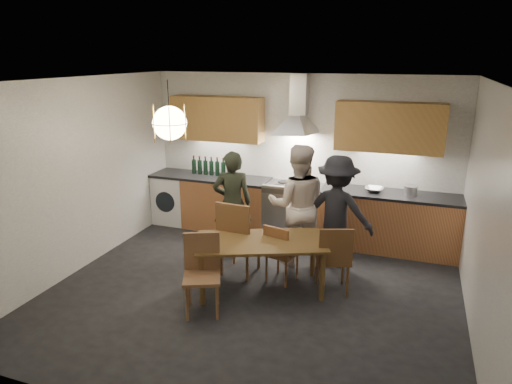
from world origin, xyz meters
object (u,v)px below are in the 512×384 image
(person_left, at_px, (232,203))
(mixing_bowl, at_px, (374,190))
(person_mid, at_px, (297,205))
(stock_pot, at_px, (411,191))
(chair_front, at_px, (202,268))
(chair_back_left, at_px, (237,234))
(person_right, at_px, (337,211))
(wine_bottles, at_px, (211,166))
(dining_table, at_px, (261,246))

(person_left, height_order, mixing_bowl, person_left)
(person_mid, distance_m, stock_pot, 1.72)
(chair_front, relative_size, stock_pot, 4.90)
(chair_front, relative_size, person_left, 0.59)
(chair_back_left, height_order, person_right, person_right)
(person_mid, xyz_separation_m, wine_bottles, (-1.76, 0.97, 0.20))
(person_left, xyz_separation_m, person_right, (1.52, 0.12, 0.01))
(person_mid, bearing_deg, stock_pot, -163.49)
(chair_back_left, height_order, person_mid, person_mid)
(chair_front, xyz_separation_m, stock_pot, (2.18, 2.50, 0.44))
(dining_table, distance_m, wine_bottles, 2.51)
(person_mid, height_order, wine_bottles, person_mid)
(chair_front, distance_m, mixing_bowl, 3.02)
(dining_table, distance_m, stock_pot, 2.52)
(dining_table, xyz_separation_m, chair_back_left, (-0.43, 0.26, 0.01))
(wine_bottles, bearing_deg, person_mid, -28.70)
(person_right, xyz_separation_m, wine_bottles, (-2.30, 0.86, 0.27))
(chair_back_left, xyz_separation_m, person_left, (-0.34, 0.67, 0.18))
(chair_back_left, distance_m, person_mid, 0.97)
(wine_bottles, bearing_deg, mixing_bowl, -1.85)
(person_left, height_order, person_right, person_right)
(wine_bottles, bearing_deg, dining_table, -51.02)
(person_right, bearing_deg, person_mid, 15.79)
(chair_back_left, bearing_deg, mixing_bowl, -131.82)
(dining_table, xyz_separation_m, person_right, (0.75, 1.05, 0.20))
(chair_back_left, bearing_deg, dining_table, 152.20)
(chair_back_left, height_order, stock_pot, chair_back_left)
(dining_table, relative_size, person_right, 1.12)
(stock_pot, height_order, wine_bottles, wine_bottles)
(person_left, distance_m, person_mid, 0.98)
(person_mid, bearing_deg, dining_table, 62.61)
(dining_table, xyz_separation_m, chair_front, (-0.49, -0.66, -0.06))
(dining_table, distance_m, person_left, 1.22)
(chair_front, bearing_deg, person_left, 76.21)
(chair_back_left, relative_size, person_mid, 0.61)
(person_left, relative_size, mixing_bowl, 5.71)
(dining_table, relative_size, chair_front, 1.92)
(chair_back_left, xyz_separation_m, wine_bottles, (-1.12, 1.65, 0.45))
(chair_back_left, relative_size, stock_pot, 5.58)
(chair_front, relative_size, wine_bottles, 1.25)
(person_left, bearing_deg, person_right, 160.53)
(stock_pot, bearing_deg, chair_back_left, -143.38)
(person_mid, relative_size, wine_bottles, 2.34)
(chair_back_left, bearing_deg, chair_front, 90.13)
(person_right, height_order, mixing_bowl, person_right)
(mixing_bowl, bearing_deg, stock_pot, 0.99)
(person_mid, height_order, person_right, person_mid)
(mixing_bowl, xyz_separation_m, stock_pot, (0.52, 0.01, 0.03))
(mixing_bowl, bearing_deg, chair_back_left, -135.63)
(person_right, bearing_deg, wine_bottles, -15.80)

